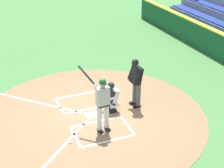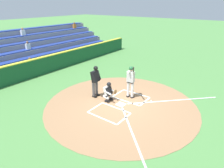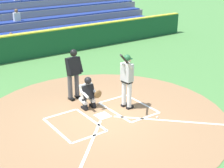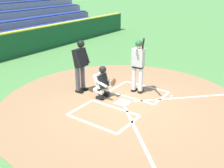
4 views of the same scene
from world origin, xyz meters
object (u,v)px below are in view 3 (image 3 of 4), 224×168
at_px(baseball, 157,117).
at_px(catcher, 88,92).
at_px(batter, 127,77).
at_px(plate_umpire, 73,71).

bearing_deg(baseball, catcher, -54.23).
distance_m(batter, baseball, 1.62).
xyz_separation_m(batter, catcher, (1.05, -0.73, -0.51)).
xyz_separation_m(catcher, baseball, (-1.37, 1.91, -0.55)).
height_order(catcher, baseball, catcher).
relative_size(catcher, baseball, 15.27).
bearing_deg(baseball, batter, -74.76).
distance_m(batter, catcher, 1.38).
bearing_deg(catcher, baseball, 125.77).
bearing_deg(baseball, plate_umpire, -64.01).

